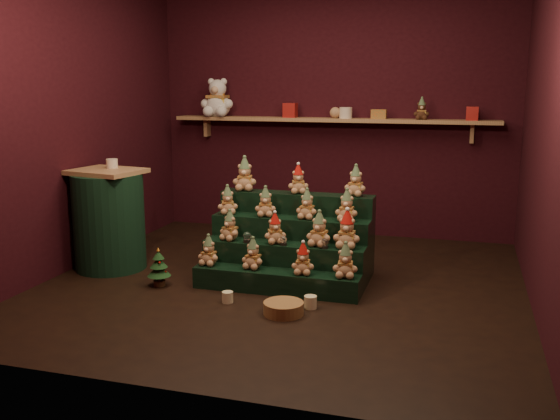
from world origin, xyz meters
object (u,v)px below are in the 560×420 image
(mini_christmas_tree, at_px, (159,267))
(mug_right, at_px, (310,302))
(mug_left, at_px, (228,297))
(white_bear, at_px, (218,93))
(riser_tier_front, at_px, (276,282))
(wicker_basket, at_px, (284,308))
(snow_globe_c, at_px, (325,243))
(brown_bear, at_px, (422,109))
(snow_globe_a, at_px, (247,237))
(side_table, at_px, (109,220))
(snow_globe_b, at_px, (284,241))

(mini_christmas_tree, relative_size, mug_right, 3.47)
(mug_left, distance_m, white_bear, 3.04)
(riser_tier_front, xyz_separation_m, mug_left, (-0.29, -0.35, -0.05))
(wicker_basket, height_order, white_bear, white_bear)
(snow_globe_c, xyz_separation_m, mug_right, (-0.01, -0.45, -0.35))
(white_bear, distance_m, brown_bear, 2.30)
(riser_tier_front, bearing_deg, brown_bear, 64.71)
(snow_globe_a, xyz_separation_m, white_bear, (-1.02, 1.90, 1.18))
(snow_globe_a, bearing_deg, snow_globe_c, 0.00)
(riser_tier_front, distance_m, mini_christmas_tree, 1.01)
(mug_left, xyz_separation_m, brown_bear, (1.26, 2.41, 1.39))
(side_table, distance_m, brown_bear, 3.37)
(riser_tier_front, distance_m, white_bear, 2.87)
(snow_globe_b, xyz_separation_m, snow_globe_c, (0.35, 0.00, 0.00))
(side_table, bearing_deg, brown_bear, 44.14)
(riser_tier_front, relative_size, wicker_basket, 4.63)
(snow_globe_b, height_order, snow_globe_c, snow_globe_c)
(mug_right, height_order, wicker_basket, mug_right)
(side_table, height_order, mini_christmas_tree, side_table)
(snow_globe_b, relative_size, snow_globe_c, 0.94)
(snow_globe_b, distance_m, snow_globe_c, 0.35)
(snow_globe_a, distance_m, snow_globe_b, 0.32)
(mini_christmas_tree, xyz_separation_m, brown_bear, (1.97, 2.19, 1.27))
(mug_right, bearing_deg, side_table, 166.03)
(riser_tier_front, xyz_separation_m, mug_right, (0.36, -0.29, -0.04))
(mini_christmas_tree, height_order, brown_bear, brown_bear)
(side_table, distance_m, mug_left, 1.55)
(snow_globe_b, height_order, mini_christmas_tree, snow_globe_b)
(snow_globe_c, relative_size, side_table, 0.09)
(snow_globe_b, bearing_deg, wicker_basket, -73.71)
(riser_tier_front, xyz_separation_m, side_table, (-1.68, 0.22, 0.37))
(snow_globe_c, height_order, wicker_basket, snow_globe_c)
(snow_globe_a, bearing_deg, side_table, 177.45)
(brown_bear, bearing_deg, mug_left, -123.43)
(snow_globe_b, distance_m, white_bear, 2.61)
(snow_globe_a, relative_size, mug_left, 1.07)
(mini_christmas_tree, height_order, mug_left, mini_christmas_tree)
(snow_globe_a, xyz_separation_m, snow_globe_b, (0.32, -0.00, -0.01))
(snow_globe_b, distance_m, mug_right, 0.66)
(side_table, bearing_deg, white_bear, 88.60)
(snow_globe_c, bearing_deg, mug_left, -142.46)
(mini_christmas_tree, height_order, wicker_basket, mini_christmas_tree)
(side_table, distance_m, wicker_basket, 2.04)
(mug_right, bearing_deg, mini_christmas_tree, 173.50)
(snow_globe_a, distance_m, side_table, 1.37)
(mug_right, relative_size, wicker_basket, 0.32)
(mug_left, relative_size, mug_right, 0.90)
(mini_christmas_tree, distance_m, wicker_basket, 1.25)
(snow_globe_a, relative_size, snow_globe_c, 1.11)
(mug_left, bearing_deg, brown_bear, 62.30)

